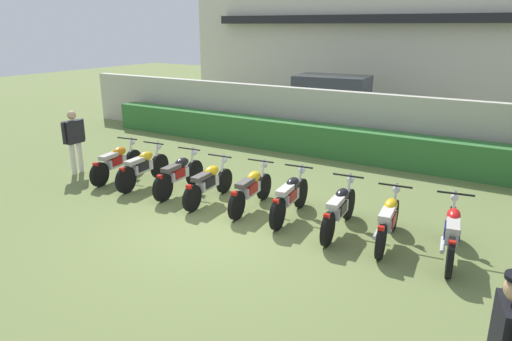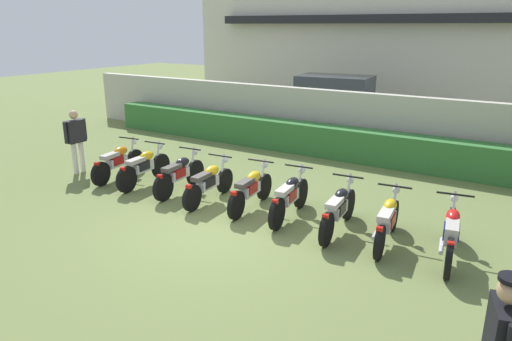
{
  "view_description": "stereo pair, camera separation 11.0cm",
  "coord_description": "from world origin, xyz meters",
  "px_view_note": "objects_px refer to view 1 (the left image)",
  "views": [
    {
      "loc": [
        4.88,
        -6.56,
        3.69
      ],
      "look_at": [
        0.0,
        1.4,
        0.78
      ],
      "focal_mm": 32.72,
      "sensor_mm": 36.0,
      "label": 1
    },
    {
      "loc": [
        4.97,
        -6.5,
        3.69
      ],
      "look_at": [
        0.0,
        1.4,
        0.78
      ],
      "focal_mm": 32.72,
      "sensor_mm": 36.0,
      "label": 2
    }
  ],
  "objects_px": {
    "motorcycle_in_row_1": "(143,167)",
    "motorcycle_in_row_4": "(251,189)",
    "motorcycle_in_row_5": "(290,196)",
    "motorcycle_in_row_7": "(388,220)",
    "motorcycle_in_row_8": "(452,232)",
    "parked_car": "(335,101)",
    "motorcycle_in_row_0": "(117,162)",
    "inspector_person": "(74,137)",
    "motorcycle_in_row_2": "(179,174)",
    "motorcycle_in_row_6": "(339,209)",
    "motorcycle_in_row_3": "(209,182)"
  },
  "relations": [
    {
      "from": "motorcycle_in_row_1",
      "to": "motorcycle_in_row_3",
      "type": "bearing_deg",
      "value": -96.31
    },
    {
      "from": "motorcycle_in_row_6",
      "to": "motorcycle_in_row_7",
      "type": "bearing_deg",
      "value": -96.56
    },
    {
      "from": "motorcycle_in_row_4",
      "to": "inspector_person",
      "type": "height_order",
      "value": "inspector_person"
    },
    {
      "from": "parked_car",
      "to": "motorcycle_in_row_3",
      "type": "xyz_separation_m",
      "value": [
        0.82,
        -9.09,
        -0.5
      ]
    },
    {
      "from": "motorcycle_in_row_1",
      "to": "motorcycle_in_row_8",
      "type": "distance_m",
      "value": 6.97
    },
    {
      "from": "parked_car",
      "to": "motorcycle_in_row_7",
      "type": "height_order",
      "value": "parked_car"
    },
    {
      "from": "motorcycle_in_row_6",
      "to": "motorcycle_in_row_2",
      "type": "bearing_deg",
      "value": 84.18
    },
    {
      "from": "motorcycle_in_row_0",
      "to": "inspector_person",
      "type": "distance_m",
      "value": 1.36
    },
    {
      "from": "parked_car",
      "to": "motorcycle_in_row_7",
      "type": "distance_m",
      "value": 10.26
    },
    {
      "from": "motorcycle_in_row_3",
      "to": "motorcycle_in_row_2",
      "type": "bearing_deg",
      "value": 80.92
    },
    {
      "from": "motorcycle_in_row_4",
      "to": "motorcycle_in_row_8",
      "type": "xyz_separation_m",
      "value": [
        3.96,
        -0.11,
        0.02
      ]
    },
    {
      "from": "motorcycle_in_row_0",
      "to": "motorcycle_in_row_2",
      "type": "bearing_deg",
      "value": -97.8
    },
    {
      "from": "motorcycle_in_row_5",
      "to": "motorcycle_in_row_0",
      "type": "bearing_deg",
      "value": 84.47
    },
    {
      "from": "motorcycle_in_row_4",
      "to": "motorcycle_in_row_6",
      "type": "distance_m",
      "value": 1.99
    },
    {
      "from": "parked_car",
      "to": "motorcycle_in_row_4",
      "type": "xyz_separation_m",
      "value": [
        1.83,
        -8.97,
        -0.49
      ]
    },
    {
      "from": "motorcycle_in_row_3",
      "to": "motorcycle_in_row_6",
      "type": "relative_size",
      "value": 0.95
    },
    {
      "from": "motorcycle_in_row_3",
      "to": "motorcycle_in_row_6",
      "type": "height_order",
      "value": "motorcycle_in_row_6"
    },
    {
      "from": "parked_car",
      "to": "motorcycle_in_row_4",
      "type": "distance_m",
      "value": 9.16
    },
    {
      "from": "motorcycle_in_row_2",
      "to": "motorcycle_in_row_7",
      "type": "xyz_separation_m",
      "value": [
        4.83,
        -0.08,
        -0.01
      ]
    },
    {
      "from": "motorcycle_in_row_5",
      "to": "motorcycle_in_row_3",
      "type": "bearing_deg",
      "value": 87.57
    },
    {
      "from": "motorcycle_in_row_4",
      "to": "motorcycle_in_row_8",
      "type": "height_order",
      "value": "motorcycle_in_row_8"
    },
    {
      "from": "motorcycle_in_row_1",
      "to": "motorcycle_in_row_8",
      "type": "bearing_deg",
      "value": -95.12
    },
    {
      "from": "motorcycle_in_row_0",
      "to": "motorcycle_in_row_6",
      "type": "distance_m",
      "value": 5.92
    },
    {
      "from": "motorcycle_in_row_5",
      "to": "motorcycle_in_row_7",
      "type": "xyz_separation_m",
      "value": [
        2.0,
        -0.12,
        -0.01
      ]
    },
    {
      "from": "motorcycle_in_row_8",
      "to": "inspector_person",
      "type": "xyz_separation_m",
      "value": [
        -9.13,
        -0.16,
        0.51
      ]
    },
    {
      "from": "motorcycle_in_row_1",
      "to": "motorcycle_in_row_3",
      "type": "xyz_separation_m",
      "value": [
        2.0,
        -0.05,
        -0.02
      ]
    },
    {
      "from": "parked_car",
      "to": "motorcycle_in_row_2",
      "type": "distance_m",
      "value": 9.02
    },
    {
      "from": "motorcycle_in_row_4",
      "to": "motorcycle_in_row_7",
      "type": "xyz_separation_m",
      "value": [
        2.92,
        -0.12,
        0.0
      ]
    },
    {
      "from": "motorcycle_in_row_0",
      "to": "inspector_person",
      "type": "bearing_deg",
      "value": 92.01
    },
    {
      "from": "motorcycle_in_row_7",
      "to": "motorcycle_in_row_5",
      "type": "bearing_deg",
      "value": 80.3
    },
    {
      "from": "motorcycle_in_row_1",
      "to": "motorcycle_in_row_2",
      "type": "distance_m",
      "value": 1.09
    },
    {
      "from": "motorcycle_in_row_1",
      "to": "motorcycle_in_row_2",
      "type": "height_order",
      "value": "same"
    },
    {
      "from": "motorcycle_in_row_1",
      "to": "motorcycle_in_row_5",
      "type": "xyz_separation_m",
      "value": [
        3.92,
        0.07,
        0.0
      ]
    },
    {
      "from": "motorcycle_in_row_8",
      "to": "motorcycle_in_row_7",
      "type": "bearing_deg",
      "value": 81.49
    },
    {
      "from": "motorcycle_in_row_7",
      "to": "motorcycle_in_row_8",
      "type": "relative_size",
      "value": 0.94
    },
    {
      "from": "motorcycle_in_row_4",
      "to": "motorcycle_in_row_1",
      "type": "bearing_deg",
      "value": 86.15
    },
    {
      "from": "motorcycle_in_row_2",
      "to": "motorcycle_in_row_6",
      "type": "distance_m",
      "value": 3.91
    },
    {
      "from": "motorcycle_in_row_4",
      "to": "motorcycle_in_row_3",
      "type": "bearing_deg",
      "value": 91.79
    },
    {
      "from": "motorcycle_in_row_5",
      "to": "motorcycle_in_row_8",
      "type": "bearing_deg",
      "value": -98.16
    },
    {
      "from": "motorcycle_in_row_1",
      "to": "motorcycle_in_row_7",
      "type": "height_order",
      "value": "motorcycle_in_row_1"
    },
    {
      "from": "parked_car",
      "to": "motorcycle_in_row_6",
      "type": "height_order",
      "value": "parked_car"
    },
    {
      "from": "motorcycle_in_row_3",
      "to": "motorcycle_in_row_7",
      "type": "bearing_deg",
      "value": -93.74
    },
    {
      "from": "motorcycle_in_row_1",
      "to": "motorcycle_in_row_8",
      "type": "relative_size",
      "value": 0.94
    },
    {
      "from": "motorcycle_in_row_7",
      "to": "motorcycle_in_row_3",
      "type": "bearing_deg",
      "value": 83.76
    },
    {
      "from": "motorcycle_in_row_2",
      "to": "motorcycle_in_row_3",
      "type": "bearing_deg",
      "value": -99.82
    },
    {
      "from": "motorcycle_in_row_1",
      "to": "motorcycle_in_row_4",
      "type": "distance_m",
      "value": 3.01
    },
    {
      "from": "motorcycle_in_row_2",
      "to": "motorcycle_in_row_1",
      "type": "bearing_deg",
      "value": 87.08
    },
    {
      "from": "motorcycle_in_row_6",
      "to": "motorcycle_in_row_7",
      "type": "xyz_separation_m",
      "value": [
        0.92,
        -0.02,
        -0.01
      ]
    },
    {
      "from": "motorcycle_in_row_6",
      "to": "inspector_person",
      "type": "height_order",
      "value": "inspector_person"
    },
    {
      "from": "motorcycle_in_row_1",
      "to": "inspector_person",
      "type": "distance_m",
      "value": 2.23
    }
  ]
}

